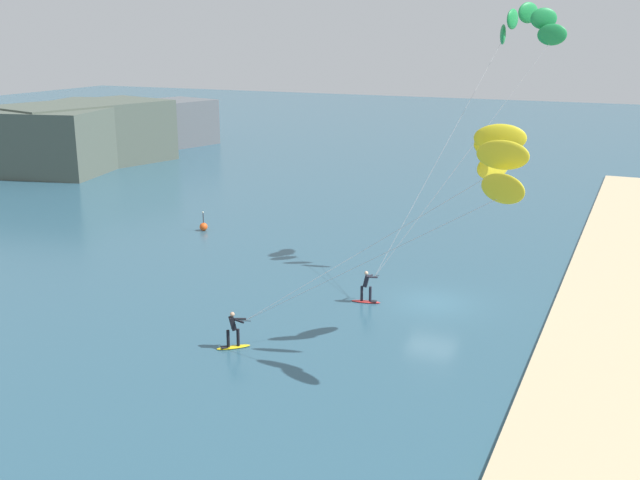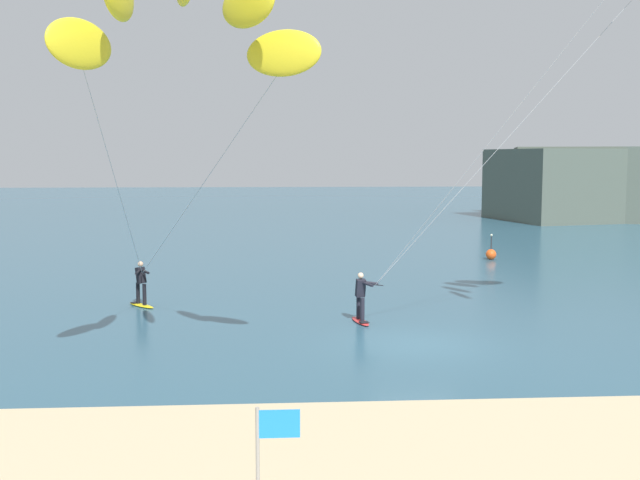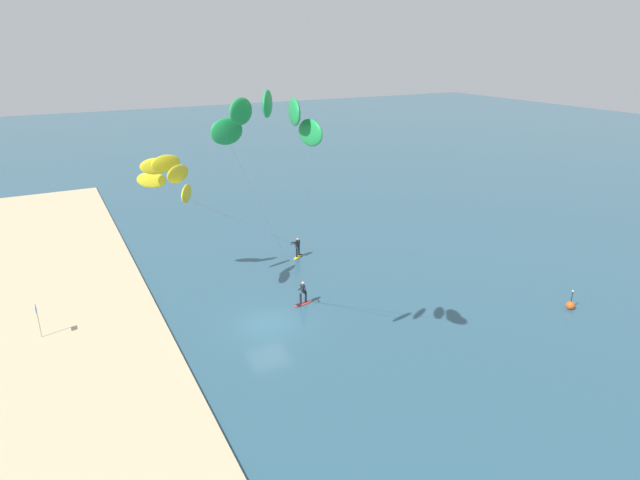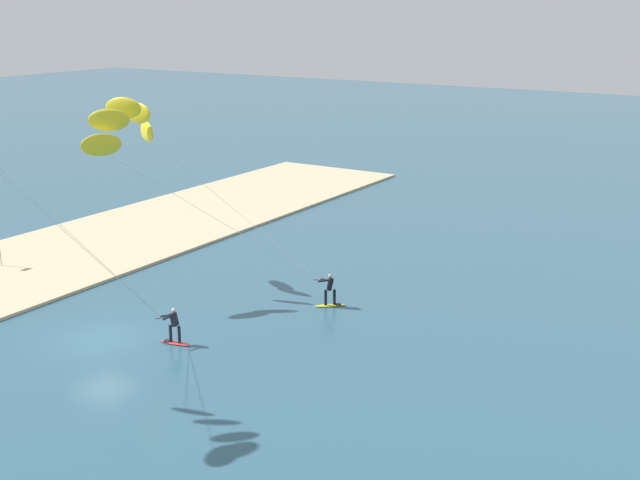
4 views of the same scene
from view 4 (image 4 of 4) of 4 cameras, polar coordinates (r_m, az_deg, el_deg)
ground_plane at (r=39.50m, az=-14.49°, el=-6.48°), size 240.00×240.00×0.00m
kitesurfer_mid_water at (r=44.14m, az=-12.58°, el=7.28°), size 6.67×12.73×10.00m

